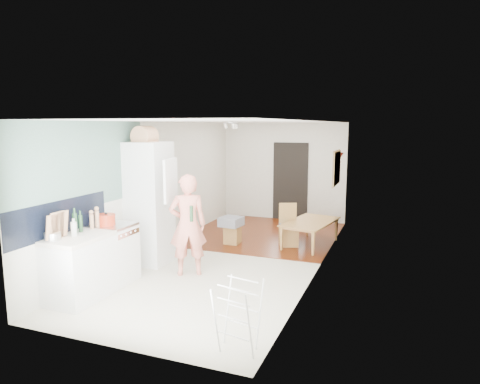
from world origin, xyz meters
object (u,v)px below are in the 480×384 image
Objects in this scene: dining_chair at (289,225)px; stool at (232,235)px; dining_table at (311,235)px; person at (188,216)px; drying_rack at (238,317)px.

dining_chair reaches higher than stool.
dining_table is at bearing 1.00° from dining_chair.
dining_chair reaches higher than dining_table.
person is at bearing -139.46° from dining_chair.
drying_rack is (0.51, -4.19, -0.04)m from dining_chair.
person is 5.05× the size of stool.
drying_rack reaches higher than stool.
stool is (0.00, 1.94, -0.79)m from person.
person reaches higher than dining_table.
drying_rack is (1.63, -1.97, -0.59)m from person.
dining_chair is 2.20× the size of stool.
person reaches higher than dining_chair.
person is 1.61× the size of dining_table.
dining_table is at bearing 103.35° from drying_rack.
dining_chair is (-0.43, -0.19, 0.21)m from dining_table.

